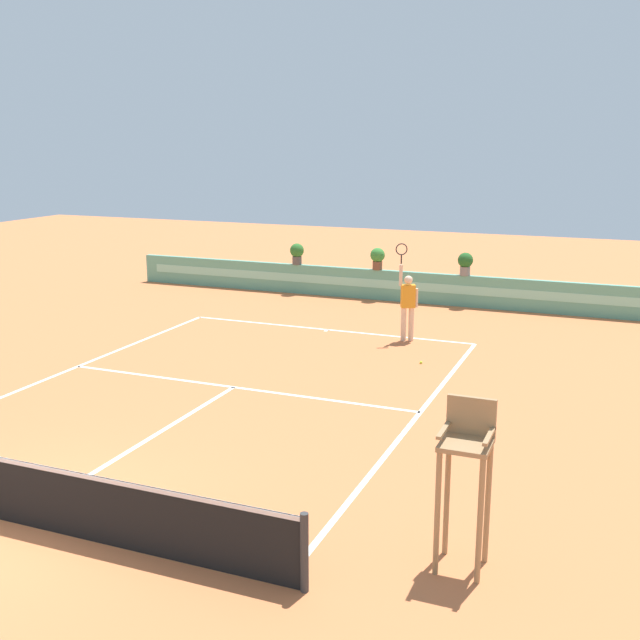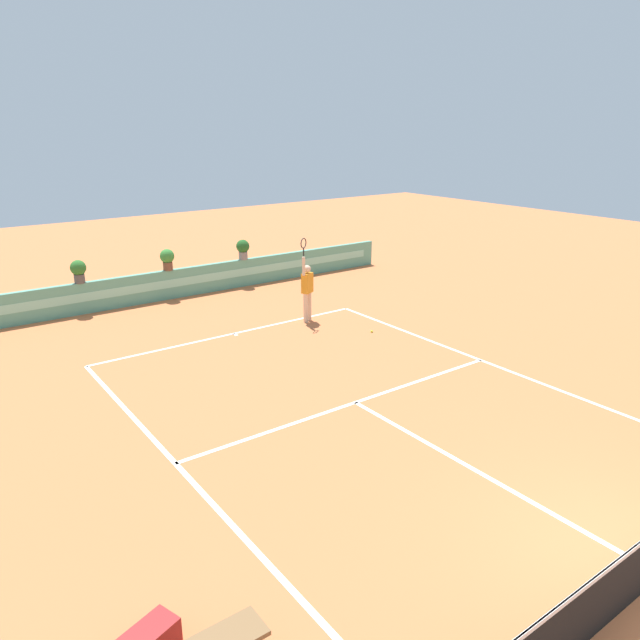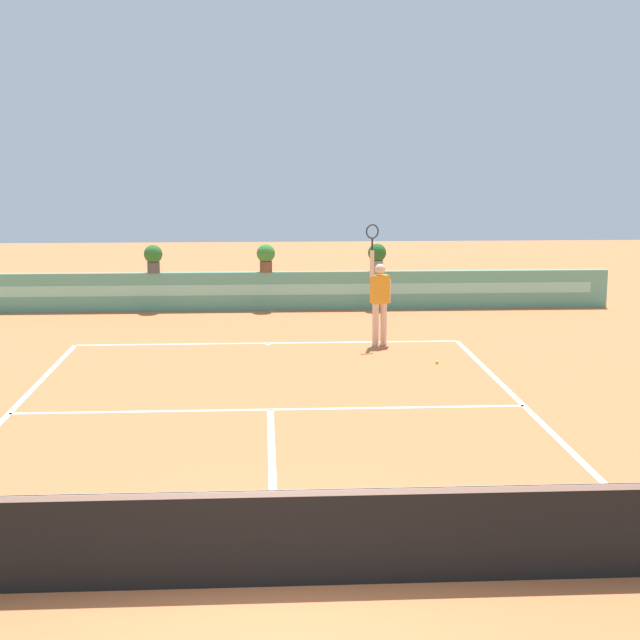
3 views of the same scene
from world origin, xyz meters
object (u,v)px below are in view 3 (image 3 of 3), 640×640
Objects in this scene: potted_plant_left at (153,257)px; potted_plant_right at (377,255)px; tennis_ball_near_baseline at (437,362)px; tennis_player at (380,296)px; potted_plant_centre at (266,256)px.

potted_plant_right is at bearing 0.00° from potted_plant_left.
potted_plant_right is at bearing 93.34° from tennis_ball_near_baseline.
potted_plant_left reaches higher than tennis_ball_near_baseline.
tennis_player reaches higher than tennis_ball_near_baseline.
potted_plant_left is (-6.18, 6.75, 1.38)m from tennis_ball_near_baseline.
potted_plant_right is 5.79m from potted_plant_left.
potted_plant_centre reaches higher than tennis_ball_near_baseline.
tennis_ball_near_baseline is at bearing -86.66° from potted_plant_right.
tennis_ball_near_baseline is at bearing -64.03° from potted_plant_centre.
tennis_ball_near_baseline is 7.63m from potted_plant_centre.
potted_plant_right is at bearing 0.00° from potted_plant_centre.
potted_plant_right reaches higher than tennis_ball_near_baseline.
tennis_player reaches higher than potted_plant_centre.
potted_plant_right and potted_plant_left have the same top height.
tennis_player is 5.38m from potted_plant_centre.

